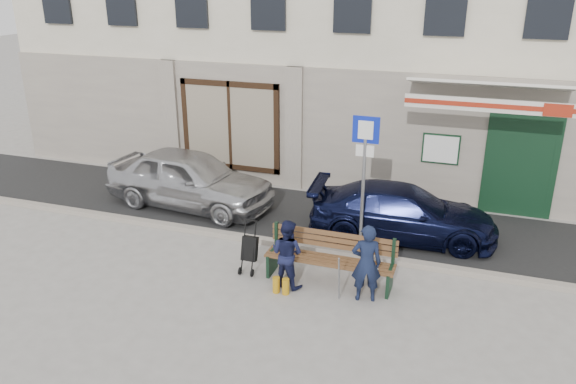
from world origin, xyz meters
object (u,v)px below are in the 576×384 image
at_px(car_silver, 190,179).
at_px(stroller, 250,250).
at_px(parking_sign, 364,162).
at_px(man, 366,263).
at_px(car_navy, 403,212).
at_px(bench, 327,259).
at_px(woman, 287,253).

distance_m(car_silver, stroller, 3.66).
relative_size(parking_sign, man, 1.98).
xyz_separation_m(car_silver, man, (4.93, -2.83, 0.00)).
bearing_deg(car_navy, car_silver, 84.82).
height_order(car_navy, parking_sign, parking_sign).
height_order(man, stroller, man).
relative_size(bench, stroller, 2.37).
xyz_separation_m(car_silver, car_navy, (5.16, -0.08, -0.14)).
distance_m(woman, stroller, 0.91).
xyz_separation_m(car_silver, stroller, (2.63, -2.54, -0.26)).
bearing_deg(bench, parking_sign, 77.60).
relative_size(woman, stroller, 1.28).
height_order(parking_sign, woman, parking_sign).
distance_m(bench, woman, 0.77).
xyz_separation_m(parking_sign, bench, (-0.32, -1.45, -1.46)).
bearing_deg(car_navy, parking_sign, 137.74).
distance_m(car_navy, stroller, 3.53).
xyz_separation_m(parking_sign, man, (0.48, -1.84, -1.20)).
height_order(car_silver, car_navy, car_silver).
height_order(car_navy, woman, woman).
height_order(parking_sign, stroller, parking_sign).
distance_m(parking_sign, woman, 2.42).
bearing_deg(stroller, car_navy, 43.61).
xyz_separation_m(bench, stroller, (-1.50, -0.09, -0.01)).
bearing_deg(parking_sign, car_silver, 168.51).
xyz_separation_m(car_navy, bench, (-1.03, -2.36, -0.12)).
relative_size(car_silver, man, 2.93).
height_order(man, woman, man).
bearing_deg(stroller, car_silver, 135.52).
distance_m(car_silver, woman, 4.47).
distance_m(man, stroller, 2.33).
distance_m(car_navy, bench, 2.58).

